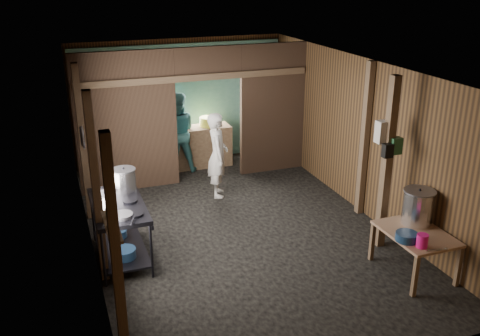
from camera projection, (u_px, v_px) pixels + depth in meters
name	position (u px, v px, depth m)	size (l,w,h in m)	color
floor	(236.00, 227.00, 8.68)	(4.50, 7.00, 0.00)	black
ceiling	(235.00, 67.00, 7.76)	(4.50, 7.00, 0.00)	black
wall_back	(180.00, 101.00, 11.29)	(4.50, 0.00, 2.60)	brown
wall_front	(358.00, 263.00, 5.15)	(4.50, 0.00, 2.60)	brown
wall_left	(85.00, 170.00, 7.49)	(0.00, 7.00, 2.60)	brown
wall_right	(362.00, 136.00, 8.95)	(0.00, 7.00, 2.60)	brown
partition_left	(126.00, 123.00, 9.72)	(1.85, 0.10, 2.60)	#4C3626
partition_right	(272.00, 109.00, 10.66)	(1.35, 0.10, 2.60)	#4C3626
partition_header	(208.00, 63.00, 9.87)	(1.30, 0.10, 0.60)	#4C3626
turquoise_panel	(181.00, 104.00, 11.25)	(4.40, 0.06, 2.50)	#66A9A4
back_counter	(202.00, 146.00, 11.22)	(1.20, 0.50, 0.85)	#7E6346
wall_clock	(191.00, 73.00, 11.07)	(0.20, 0.20, 0.03)	beige
post_left_a	(116.00, 258.00, 5.24)	(0.10, 0.12, 2.60)	#7E6346
post_left_b	(96.00, 190.00, 6.82)	(0.10, 0.12, 2.60)	#7E6346
post_left_c	(83.00, 144.00, 8.57)	(0.10, 0.12, 2.60)	#7E6346
post_right	(365.00, 140.00, 8.75)	(0.10, 0.12, 2.60)	#7E6346
post_free	(387.00, 165.00, 7.68)	(0.12, 0.12, 2.60)	#7E6346
cross_beam	(196.00, 77.00, 9.84)	(4.40, 0.12, 0.12)	#7E6346
pan_lid_big	(83.00, 138.00, 7.73)	(0.34, 0.34, 0.03)	gray
pan_lid_small	(81.00, 136.00, 8.12)	(0.30, 0.30, 0.03)	black
wall_shelf	(112.00, 226.00, 5.65)	(0.14, 0.80, 0.03)	#7E6346
jar_white	(114.00, 231.00, 5.41)	(0.07, 0.07, 0.10)	beige
jar_yellow	(111.00, 221.00, 5.63)	(0.08, 0.08, 0.10)	#D6D13C
jar_green	(108.00, 212.00, 5.82)	(0.06, 0.06, 0.10)	#245932
bag_white	(384.00, 132.00, 7.56)	(0.22, 0.15, 0.32)	beige
bag_green	(396.00, 146.00, 7.54)	(0.16, 0.12, 0.24)	#245932
bag_black	(388.00, 151.00, 7.49)	(0.14, 0.10, 0.20)	black
gas_range	(120.00, 231.00, 7.62)	(0.75, 1.46, 0.86)	black
prep_table	(414.00, 252.00, 7.30)	(0.76, 1.05, 0.62)	#AA7A57
stove_pot_large	(124.00, 180.00, 7.86)	(0.36, 0.36, 0.36)	silver
stove_pot_med	(105.00, 201.00, 7.30)	(0.28, 0.28, 0.24)	silver
frying_pan	(122.00, 215.00, 7.06)	(0.28, 0.50, 0.07)	gray
blue_tub_front	(125.00, 253.00, 7.43)	(0.32, 0.32, 0.13)	navy
blue_tub_back	(118.00, 233.00, 8.00)	(0.28, 0.28, 0.11)	navy
stock_pot	(418.00, 207.00, 7.37)	(0.44, 0.44, 0.51)	silver
wash_basin	(407.00, 237.00, 6.96)	(0.29, 0.29, 0.11)	navy
pink_bucket	(422.00, 241.00, 6.79)	(0.15, 0.15, 0.18)	#F21686
knife	(437.00, 250.00, 6.74)	(0.30, 0.04, 0.01)	silver
yellow_tub	(208.00, 122.00, 11.08)	(0.35, 0.35, 0.19)	#D6D13C
cook	(218.00, 155.00, 9.63)	(0.57, 0.37, 1.56)	white
worker_back	(177.00, 132.00, 10.79)	(0.80, 0.62, 1.64)	teal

